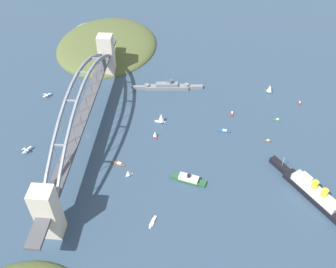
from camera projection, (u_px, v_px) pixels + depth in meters
ground_plane at (88, 136)px, 363.73m from camera, size 1400.00×1400.00×0.00m
harbor_arch_bridge at (83, 114)px, 345.18m from camera, size 275.92×16.33×61.95m
headland_west_shore at (106, 45)px, 489.53m from camera, size 150.85×128.69×26.37m
ocean_liner at (314, 194)px, 305.86m from camera, size 82.33×63.52×17.59m
naval_cruiser at (167, 87)px, 417.24m from camera, size 12.48×80.28×17.80m
harbor_ferry_steamer at (189, 179)px, 320.67m from camera, size 13.71×31.21×7.72m
seaplane_taxiing_near_bridge at (27, 150)px, 345.98m from camera, size 10.28×8.25×5.04m
seaplane_second_in_formation at (47, 96)px, 407.11m from camera, size 8.66×8.56×4.73m
small_boat_0 at (155, 134)px, 360.29m from camera, size 7.05×5.25×7.17m
small_boat_1 at (300, 102)px, 400.47m from camera, size 8.52×2.50×1.95m
small_boat_2 at (270, 89)px, 411.59m from camera, size 8.28×9.57×10.53m
small_boat_3 at (119, 164)px, 335.98m from camera, size 6.10×12.81×2.00m
small_boat_4 at (232, 113)px, 387.22m from camera, size 8.99×2.38×1.95m
small_boat_5 at (128, 173)px, 324.35m from camera, size 5.97×6.42×7.28m
small_boat_6 at (153, 221)px, 291.47m from camera, size 11.91×5.12×2.08m
small_boat_7 at (267, 141)px, 356.97m from camera, size 2.43×8.44×2.42m
small_boat_8 at (161, 118)px, 374.37m from camera, size 6.35×10.90×12.34m
small_boat_9 at (224, 131)px, 367.46m from camera, size 3.82×13.09×2.23m
small_boat_10 at (277, 120)px, 379.53m from camera, size 2.21×8.31×2.32m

